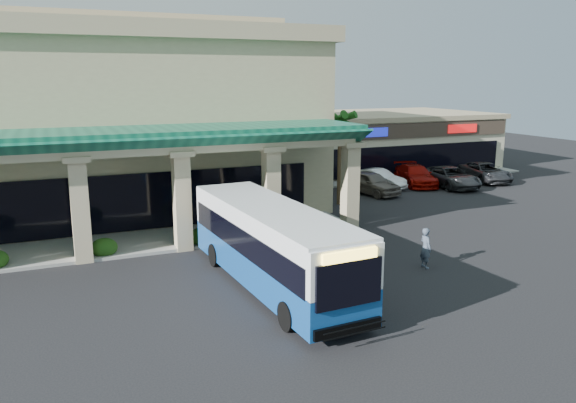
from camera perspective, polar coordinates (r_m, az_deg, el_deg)
name	(u,v)px	position (r m, az deg, el deg)	size (l,w,h in m)	color
ground	(284,275)	(23.47, -0.39, -7.51)	(110.00, 110.00, 0.00)	black
main_building	(55,118)	(36.40, -22.55, 7.83)	(30.80, 14.80, 11.35)	#BDAF87
arcade	(66,193)	(27.62, -21.66, 0.79)	(30.00, 6.20, 5.70)	#0E543F
strip_mall	(363,140)	(51.98, 7.66, 6.20)	(22.50, 12.50, 4.90)	beige
palm_0	(340,154)	(35.99, 5.28, 4.87)	(2.40, 2.40, 6.60)	#194F15
palm_1	(332,153)	(39.13, 4.46, 4.90)	(2.40, 2.40, 5.80)	#194F15
broadleaf_tree	(278,153)	(42.85, -1.05, 4.93)	(2.60, 2.60, 4.81)	#193C0D
transit_bus	(272,247)	(21.75, -1.62, -4.69)	(2.68, 11.50, 3.21)	#124691
pedestrian	(426,248)	(24.83, 13.81, -4.60)	(0.65, 0.42, 1.77)	#404D5E
car_silver	(371,183)	(39.86, 8.43, 1.89)	(1.89, 4.70, 1.60)	#6E6258
car_white	(378,179)	(42.05, 9.15, 2.29)	(1.50, 4.31, 1.42)	white
car_red	(415,175)	(43.79, 12.80, 2.61)	(2.14, 5.27, 1.53)	#900903
car_gray	(450,177)	(43.72, 16.13, 2.41)	(2.52, 5.47, 1.52)	#292B2E
car_extra	(485,172)	(47.05, 19.39, 2.84)	(2.43, 5.27, 1.47)	#2F3034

